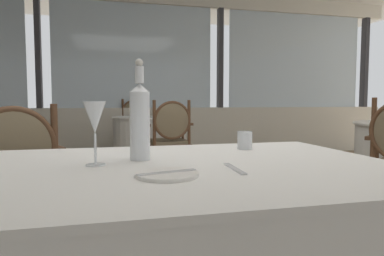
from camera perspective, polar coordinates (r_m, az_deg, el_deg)
name	(u,v)px	position (r m, az deg, el deg)	size (l,w,h in m)	color
window_wall_far	(135,91)	(5.96, -9.21, 5.90)	(9.50, 0.14, 2.81)	silver
side_plate	(167,174)	(0.99, -4.09, -7.50)	(0.18, 0.18, 0.01)	white
butter_knife	(167,173)	(0.99, -4.09, -7.21)	(0.18, 0.02, 0.00)	silver
dinner_fork	(235,169)	(1.09, 6.91, -6.55)	(0.18, 0.02, 0.00)	silver
water_bottle	(140,119)	(1.26, -8.46, 1.44)	(0.07, 0.07, 0.36)	white
wine_glass	(95,119)	(1.18, -15.50, 1.41)	(0.07, 0.07, 0.21)	white
water_tumbler	(245,140)	(1.55, 8.53, -1.99)	(0.06, 0.06, 0.08)	white
dining_chair_1_0	(9,178)	(2.08, -27.47, -7.21)	(0.64, 0.61, 0.94)	brown
background_table_2	(150,143)	(4.93, -6.84, -2.47)	(1.02, 1.02, 0.74)	white
dining_chair_2_0	(169,135)	(4.01, -3.73, -1.18)	(0.57, 0.51, 0.97)	brown
dining_chair_2_1	(136,125)	(5.83, -9.03, 0.54)	(0.57, 0.51, 1.00)	brown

